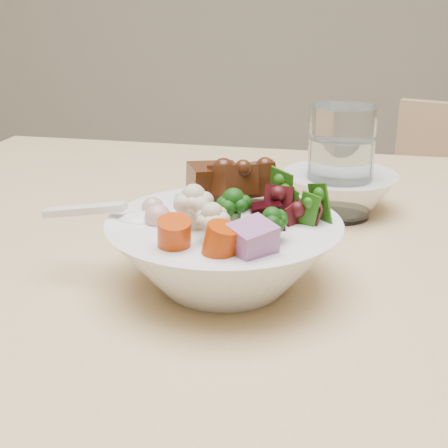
{
  "coord_description": "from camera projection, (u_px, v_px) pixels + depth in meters",
  "views": [
    {
      "loc": [
        0.0,
        -0.64,
        1.02
      ],
      "look_at": [
        -0.05,
        -0.11,
        0.82
      ],
      "focal_mm": 50.0,
      "sensor_mm": 36.0,
      "label": 1
    }
  ],
  "objects": [
    {
      "name": "food_bowl",
      "position": [
        226.0,
        248.0,
        0.59
      ],
      "size": [
        0.22,
        0.22,
        0.12
      ],
      "color": "white",
      "rests_on": "dining_table"
    },
    {
      "name": "soup_spoon",
      "position": [
        126.0,
        218.0,
        0.59
      ],
      "size": [
        0.12,
        0.04,
        0.02
      ],
      "rotation": [
        0.0,
        0.0,
        -0.13
      ],
      "color": "white",
      "rests_on": "food_bowl"
    },
    {
      "name": "water_glass",
      "position": [
        340.0,
        167.0,
        0.76
      ],
      "size": [
        0.08,
        0.08,
        0.14
      ],
      "color": "white",
      "rests_on": "dining_table"
    },
    {
      "name": "side_bowl",
      "position": [
        339.0,
        192.0,
        0.79
      ],
      "size": [
        0.14,
        0.14,
        0.05
      ],
      "primitive_type": null,
      "color": "white",
      "rests_on": "dining_table"
    }
  ]
}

